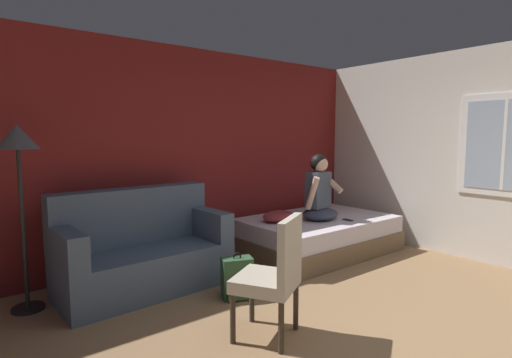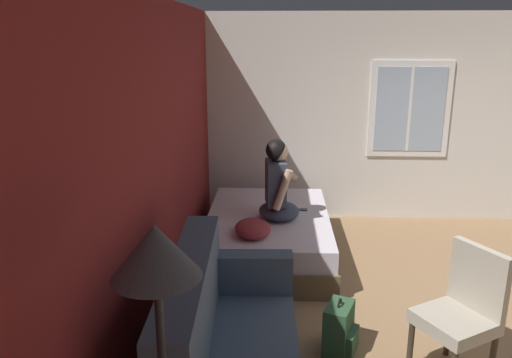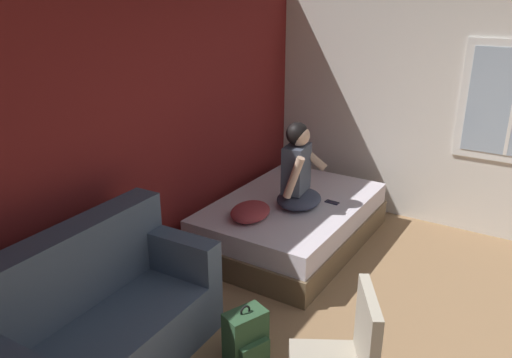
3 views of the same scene
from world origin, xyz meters
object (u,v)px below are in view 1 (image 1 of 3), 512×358
object	(u,v)px
couch	(142,251)
person_seated	(319,193)
cell_phone	(348,220)
throw_pillow	(279,216)
backpack	(237,279)
side_chair	(274,273)
bed	(318,235)
floor_lamp	(18,155)

from	to	relation	value
couch	person_seated	distance (m)	2.40
couch	cell_phone	bearing A→B (deg)	-12.97
couch	throw_pillow	bearing A→B (deg)	-2.68
couch	throw_pillow	world-z (taller)	couch
backpack	throw_pillow	world-z (taller)	throw_pillow
person_seated	backpack	world-z (taller)	person_seated
side_chair	backpack	bearing A→B (deg)	73.93
couch	cell_phone	world-z (taller)	couch
bed	floor_lamp	distance (m)	3.69
throw_pillow	floor_lamp	world-z (taller)	floor_lamp
person_seated	backpack	distance (m)	1.89
side_chair	floor_lamp	world-z (taller)	floor_lamp
throw_pillow	bed	bearing A→B (deg)	-13.27
cell_phone	floor_lamp	distance (m)	3.84
side_chair	floor_lamp	distance (m)	2.47
bed	throw_pillow	distance (m)	0.69
bed	side_chair	size ratio (longest dim) A/B	2.12
backpack	side_chair	bearing A→B (deg)	-106.07
couch	side_chair	world-z (taller)	couch
backpack	floor_lamp	size ratio (longest dim) A/B	0.27
couch	side_chair	size ratio (longest dim) A/B	1.77
floor_lamp	side_chair	bearing A→B (deg)	-51.17
backpack	floor_lamp	distance (m)	2.30
throw_pillow	couch	bearing A→B (deg)	177.32
side_chair	person_seated	xyz separation A→B (m)	(1.94, 1.32, 0.30)
floor_lamp	backpack	bearing A→B (deg)	-29.99
side_chair	cell_phone	bearing A→B (deg)	25.42
couch	bed	bearing A→B (deg)	-5.31
backpack	floor_lamp	bearing A→B (deg)	150.01
bed	backpack	size ratio (longest dim) A/B	4.53
person_seated	side_chair	bearing A→B (deg)	-145.81
bed	backpack	bearing A→B (deg)	-161.56
person_seated	throw_pillow	world-z (taller)	person_seated
backpack	throw_pillow	bearing A→B (deg)	31.59
side_chair	person_seated	bearing A→B (deg)	34.19
side_chair	floor_lamp	bearing A→B (deg)	128.83
bed	person_seated	world-z (taller)	person_seated
side_chair	throw_pillow	xyz separation A→B (m)	(1.44, 1.56, 0.02)
bed	throw_pillow	world-z (taller)	throw_pillow
cell_phone	side_chair	bearing A→B (deg)	30.00
bed	backpack	xyz separation A→B (m)	(-1.79, -0.60, -0.04)
throw_pillow	backpack	bearing A→B (deg)	-148.41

